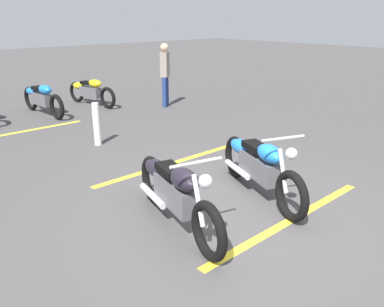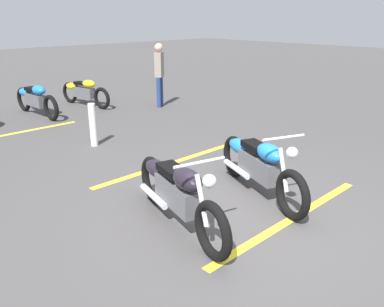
{
  "view_description": "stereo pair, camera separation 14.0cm",
  "coord_description": "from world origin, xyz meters",
  "px_view_note": "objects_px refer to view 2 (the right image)",
  "views": [
    {
      "loc": [
        -2.99,
        3.49,
        2.5
      ],
      "look_at": [
        0.9,
        0.0,
        0.65
      ],
      "focal_mm": 36.6,
      "sensor_mm": 36.0,
      "label": 1
    },
    {
      "loc": [
        -2.89,
        3.6,
        2.5
      ],
      "look_at": [
        0.9,
        0.0,
        0.65
      ],
      "focal_mm": 36.6,
      "sensor_mm": 36.0,
      "label": 2
    }
  ],
  "objects_px": {
    "motorcycle_bright_foreground": "(258,164)",
    "motorcycle_dark_foreground": "(176,191)",
    "motorcycle_row_left": "(35,99)",
    "motorcycle_row_far_left": "(84,91)",
    "bollard_post": "(93,125)",
    "bystander_near_row": "(159,72)"
  },
  "relations": [
    {
      "from": "motorcycle_bright_foreground",
      "to": "motorcycle_dark_foreground",
      "type": "distance_m",
      "value": 1.48
    },
    {
      "from": "motorcycle_row_left",
      "to": "motorcycle_dark_foreground",
      "type": "bearing_deg",
      "value": -12.34
    },
    {
      "from": "motorcycle_row_far_left",
      "to": "bollard_post",
      "type": "distance_m",
      "value": 3.92
    },
    {
      "from": "bystander_near_row",
      "to": "bollard_post",
      "type": "height_order",
      "value": "bystander_near_row"
    },
    {
      "from": "motorcycle_bright_foreground",
      "to": "motorcycle_row_left",
      "type": "xyz_separation_m",
      "value": [
        6.98,
        0.38,
        -0.02
      ]
    },
    {
      "from": "motorcycle_bright_foreground",
      "to": "motorcycle_row_far_left",
      "type": "distance_m",
      "value": 7.26
    },
    {
      "from": "motorcycle_dark_foreground",
      "to": "bystander_near_row",
      "type": "height_order",
      "value": "bystander_near_row"
    },
    {
      "from": "motorcycle_row_left",
      "to": "bystander_near_row",
      "type": "distance_m",
      "value": 3.39
    },
    {
      "from": "motorcycle_row_far_left",
      "to": "bollard_post",
      "type": "bearing_deg",
      "value": -36.0
    },
    {
      "from": "motorcycle_dark_foreground",
      "to": "bollard_post",
      "type": "xyz_separation_m",
      "value": [
        3.53,
        -0.89,
        -0.03
      ]
    },
    {
      "from": "motorcycle_bright_foreground",
      "to": "bystander_near_row",
      "type": "bearing_deg",
      "value": 175.71
    },
    {
      "from": "motorcycle_row_left",
      "to": "motorcycle_row_far_left",
      "type": "bearing_deg",
      "value": 94.17
    },
    {
      "from": "motorcycle_row_far_left",
      "to": "bollard_post",
      "type": "xyz_separation_m",
      "value": [
        -3.52,
        1.73,
        0.01
      ]
    },
    {
      "from": "motorcycle_bright_foreground",
      "to": "bollard_post",
      "type": "xyz_separation_m",
      "value": [
        3.66,
        0.59,
        -0.03
      ]
    },
    {
      "from": "bollard_post",
      "to": "motorcycle_bright_foreground",
      "type": "bearing_deg",
      "value": -170.8
    },
    {
      "from": "motorcycle_dark_foreground",
      "to": "bollard_post",
      "type": "distance_m",
      "value": 3.64
    },
    {
      "from": "motorcycle_row_left",
      "to": "bystander_near_row",
      "type": "xyz_separation_m",
      "value": [
        -1.46,
        -3.02,
        0.55
      ]
    },
    {
      "from": "bystander_near_row",
      "to": "bollard_post",
      "type": "relative_size",
      "value": 2.05
    },
    {
      "from": "bystander_near_row",
      "to": "motorcycle_bright_foreground",
      "type": "bearing_deg",
      "value": -55.91
    },
    {
      "from": "motorcycle_dark_foreground",
      "to": "motorcycle_row_left",
      "type": "height_order",
      "value": "motorcycle_dark_foreground"
    },
    {
      "from": "motorcycle_bright_foreground",
      "to": "bystander_near_row",
      "type": "distance_m",
      "value": 6.14
    },
    {
      "from": "motorcycle_row_left",
      "to": "bystander_near_row",
      "type": "bearing_deg",
      "value": 61.02
    }
  ]
}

